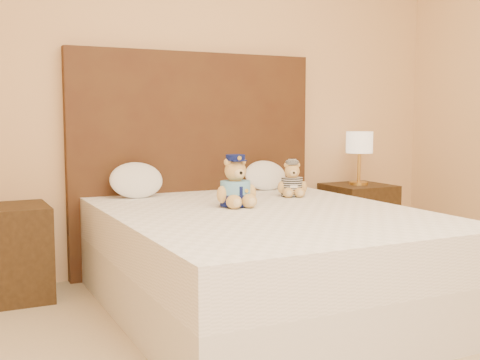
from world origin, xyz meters
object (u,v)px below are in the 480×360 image
at_px(nightstand_right, 358,220).
at_px(pillow_left, 136,178).
at_px(bed, 264,260).
at_px(nightstand_left, 9,253).
at_px(teddy_prisoner, 292,179).
at_px(lamp, 359,145).
at_px(pillow_right, 265,174).
at_px(teddy_police, 235,181).

xyz_separation_m(nightstand_right, pillow_left, (-1.72, 0.03, 0.40)).
distance_m(bed, pillow_left, 1.03).
relative_size(nightstand_left, teddy_prisoner, 2.44).
bearing_deg(nightstand_left, lamp, 0.00).
bearing_deg(teddy_prisoner, nightstand_left, -171.93).
relative_size(bed, teddy_prisoner, 8.87).
relative_size(nightstand_right, pillow_left, 1.59).
xyz_separation_m(nightstand_right, pillow_right, (-0.79, 0.03, 0.39)).
xyz_separation_m(nightstand_left, pillow_right, (1.71, 0.03, 0.39)).
xyz_separation_m(nightstand_right, teddy_prisoner, (-0.80, -0.36, 0.39)).
relative_size(nightstand_left, pillow_right, 1.74).
distance_m(nightstand_left, nightstand_right, 2.50).
xyz_separation_m(teddy_police, pillow_left, (-0.40, 0.63, -0.02)).
distance_m(teddy_prisoner, pillow_left, 1.00).
distance_m(nightstand_left, teddy_police, 1.38).
xyz_separation_m(nightstand_left, pillow_left, (0.78, 0.03, 0.40)).
xyz_separation_m(nightstand_left, teddy_prisoner, (1.70, -0.36, 0.39)).
bearing_deg(pillow_left, nightstand_left, -177.79).
bearing_deg(nightstand_right, pillow_left, 179.00).
bearing_deg(teddy_police, teddy_prisoner, 25.99).
bearing_deg(nightstand_right, teddy_police, -155.80).
bearing_deg(teddy_prisoner, lamp, 43.75).
distance_m(nightstand_left, lamp, 2.56).
height_order(lamp, teddy_police, lamp).
distance_m(bed, nightstand_right, 1.48).
height_order(bed, nightstand_left, same).
bearing_deg(nightstand_right, pillow_right, 177.82).
relative_size(pillow_left, pillow_right, 1.09).
bearing_deg(bed, lamp, 32.62).
relative_size(teddy_police, teddy_prisoner, 1.30).
height_order(lamp, teddy_prisoner, lamp).
relative_size(lamp, pillow_left, 1.16).
bearing_deg(nightstand_right, lamp, 180.00).
height_order(nightstand_right, pillow_right, pillow_right).
bearing_deg(teddy_police, nightstand_right, 25.43).
relative_size(bed, pillow_left, 5.78).
distance_m(lamp, pillow_right, 0.81).
distance_m(pillow_left, pillow_right, 0.93).
relative_size(bed, teddy_police, 6.81).
bearing_deg(lamp, teddy_prisoner, -156.16).
xyz_separation_m(nightstand_left, teddy_police, (1.17, -0.60, 0.42)).
relative_size(teddy_prisoner, pillow_left, 0.65).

